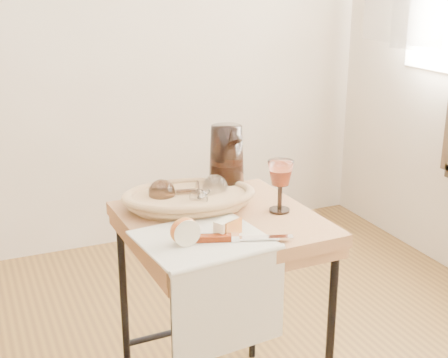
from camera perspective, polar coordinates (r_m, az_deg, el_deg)
name	(u,v)px	position (r m, az deg, el deg)	size (l,w,h in m)	color
side_table	(221,321)	(1.91, -0.24, -12.83)	(0.52, 0.52, 0.67)	brown
tea_towel	(203,239)	(1.61, -1.97, -5.53)	(0.31, 0.28, 0.01)	silver
bread_basket	(189,200)	(1.82, -3.20, -1.95)	(0.35, 0.24, 0.05)	#95623A
goblet_lying_a	(177,191)	(1.82, -4.30, -1.15)	(0.13, 0.08, 0.08)	brown
goblet_lying_b	(208,192)	(1.81, -1.47, -1.18)	(0.13, 0.08, 0.08)	white
pitcher	(226,160)	(1.91, 0.23, 1.73)	(0.15, 0.23, 0.26)	black
wine_goblet	(280,186)	(1.78, 5.16, -0.66)	(0.08, 0.08, 0.15)	white
apple_half	(184,231)	(1.57, -3.68, -4.73)	(0.08, 0.04, 0.07)	red
apple_wedge	(226,227)	(1.62, 0.17, -4.45)	(0.06, 0.03, 0.04)	beige
table_knife	(238,237)	(1.60, 1.34, -5.30)	(0.25, 0.03, 0.02)	silver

